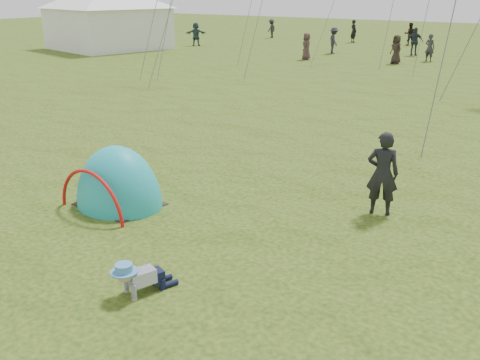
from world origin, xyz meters
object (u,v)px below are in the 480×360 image
Objects in this scene: standing_adult at (383,174)px; event_marquee at (107,13)px; popup_tent at (120,204)px; crawling_toddler at (138,276)px.

standing_adult is 0.23× the size of event_marquee.
event_marquee is at bearing 141.03° from popup_tent.
popup_tent is at bearing 10.87° from standing_adult.
event_marquee is at bearing -52.23° from standing_adult.
standing_adult is (1.70, 4.78, 0.55)m from crawling_toddler.
popup_tent is at bearing 161.69° from crawling_toddler.
crawling_toddler is at bearing -35.80° from popup_tent.
crawling_toddler is 3.51m from popup_tent.
event_marquee is (-25.95, 22.44, 2.22)m from crawling_toddler.
popup_tent is 1.49× the size of standing_adult.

